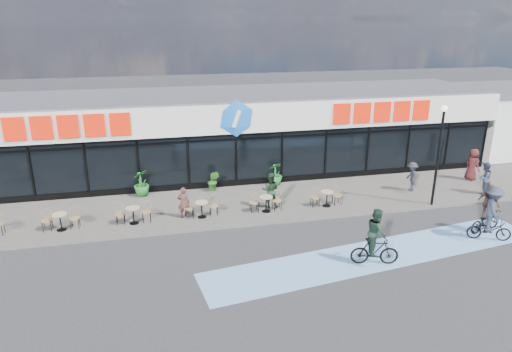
# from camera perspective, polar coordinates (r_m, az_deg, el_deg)

# --- Properties ---
(ground) EXTENTS (120.00, 120.00, 0.00)m
(ground) POSITION_cam_1_polar(r_m,az_deg,el_deg) (18.27, 1.56, -8.89)
(ground) COLOR #28282B
(ground) RESTS_ON ground
(sidewalk) EXTENTS (44.00, 5.00, 0.10)m
(sidewalk) POSITION_cam_1_polar(r_m,az_deg,el_deg) (22.23, -1.30, -3.46)
(sidewalk) COLOR #5A5650
(sidewalk) RESTS_ON ground
(bike_lane) EXTENTS (14.17, 4.13, 0.01)m
(bike_lane) POSITION_cam_1_polar(r_m,az_deg,el_deg) (18.37, 15.11, -9.42)
(bike_lane) COLOR #6995C7
(bike_lane) RESTS_ON ground
(building) EXTENTS (30.60, 6.57, 4.75)m
(building) POSITION_cam_1_polar(r_m,az_deg,el_deg) (26.62, -3.68, 5.50)
(building) COLOR black
(building) RESTS_ON ground
(lamp_post) EXTENTS (0.28, 0.28, 4.80)m
(lamp_post) POSITION_cam_1_polar(r_m,az_deg,el_deg) (22.69, 21.94, 3.40)
(lamp_post) COLOR black
(lamp_post) RESTS_ON sidewalk
(bistro_set_1) EXTENTS (1.54, 0.62, 0.90)m
(bistro_set_1) POSITION_cam_1_polar(r_m,az_deg,el_deg) (21.01, -23.23, -4.99)
(bistro_set_1) COLOR tan
(bistro_set_1) RESTS_ON sidewalk
(bistro_set_2) EXTENTS (1.54, 0.62, 0.90)m
(bistro_set_2) POSITION_cam_1_polar(r_m,az_deg,el_deg) (20.62, -15.09, -4.48)
(bistro_set_2) COLOR tan
(bistro_set_2) RESTS_ON sidewalk
(bistro_set_3) EXTENTS (1.54, 0.62, 0.90)m
(bistro_set_3) POSITION_cam_1_polar(r_m,az_deg,el_deg) (20.66, -6.83, -3.88)
(bistro_set_3) COLOR tan
(bistro_set_3) RESTS_ON sidewalk
(bistro_set_4) EXTENTS (1.54, 0.62, 0.90)m
(bistro_set_4) POSITION_cam_1_polar(r_m,az_deg,el_deg) (21.13, 1.21, -3.21)
(bistro_set_4) COLOR tan
(bistro_set_4) RESTS_ON sidewalk
(bistro_set_5) EXTENTS (1.54, 0.62, 0.90)m
(bistro_set_5) POSITION_cam_1_polar(r_m,az_deg,el_deg) (21.99, 8.76, -2.53)
(bistro_set_5) COLOR tan
(bistro_set_5) RESTS_ON sidewalk
(potted_plant_left) EXTENTS (1.06, 1.06, 1.35)m
(potted_plant_left) POSITION_cam_1_polar(r_m,az_deg,el_deg) (23.56, -14.15, -0.85)
(potted_plant_left) COLOR #1B5F20
(potted_plant_left) RESTS_ON sidewalk
(potted_plant_mid) EXTENTS (0.73, 0.67, 1.08)m
(potted_plant_mid) POSITION_cam_1_polar(r_m,az_deg,el_deg) (23.63, -5.34, -0.61)
(potted_plant_mid) COLOR #26611B
(potted_plant_mid) RESTS_ON sidewalk
(potted_plant_right) EXTENTS (0.91, 0.91, 1.22)m
(potted_plant_right) POSITION_cam_1_polar(r_m,az_deg,el_deg) (24.42, 2.48, 0.29)
(potted_plant_right) COLOR #1B6024
(potted_plant_right) RESTS_ON sidewalk
(patron_left) EXTENTS (0.55, 0.39, 1.44)m
(patron_left) POSITION_cam_1_polar(r_m,az_deg,el_deg) (20.58, -9.04, -3.29)
(patron_left) COLOR #4D2B27
(patron_left) RESTS_ON sidewalk
(patron_right) EXTENTS (0.99, 0.87, 1.70)m
(patron_right) POSITION_cam_1_polar(r_m,az_deg,el_deg) (21.40, 1.80, -1.78)
(patron_right) COLOR #1B311F
(patron_right) RESTS_ON sidewalk
(pedestrian_a) EXTENTS (0.75, 1.08, 1.54)m
(pedestrian_a) POSITION_cam_1_polar(r_m,az_deg,el_deg) (24.81, 18.89, -0.07)
(pedestrian_a) COLOR #22232B
(pedestrian_a) RESTS_ON sidewalk
(pedestrian_b) EXTENTS (0.70, 0.94, 1.76)m
(pedestrian_b) POSITION_cam_1_polar(r_m,az_deg,el_deg) (27.75, 25.45, 1.31)
(pedestrian_b) COLOR #421718
(pedestrian_b) RESTS_ON sidewalk
(pedestrian_c) EXTENTS (0.99, 0.90, 1.66)m
(pedestrian_c) POSITION_cam_1_polar(r_m,az_deg,el_deg) (25.82, 26.63, -0.23)
(pedestrian_c) COLOR #2F364A
(pedestrian_c) RESTS_ON sidewalk
(cyclist_a) EXTENTS (1.79, 1.36, 2.29)m
(cyclist_a) POSITION_cam_1_polar(r_m,az_deg,el_deg) (20.72, 27.36, -4.53)
(cyclist_a) COLOR black
(cyclist_a) RESTS_ON ground
(cyclist_b) EXTENTS (1.88, 1.10, 2.10)m
(cyclist_b) POSITION_cam_1_polar(r_m,az_deg,el_deg) (21.57, 26.88, -4.27)
(cyclist_b) COLOR black
(cyclist_b) RESTS_ON ground
(cyclist_c) EXTENTS (1.83, 0.99, 2.20)m
(cyclist_c) POSITION_cam_1_polar(r_m,az_deg,el_deg) (17.23, 14.71, -7.87)
(cyclist_c) COLOR black
(cyclist_c) RESTS_ON ground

